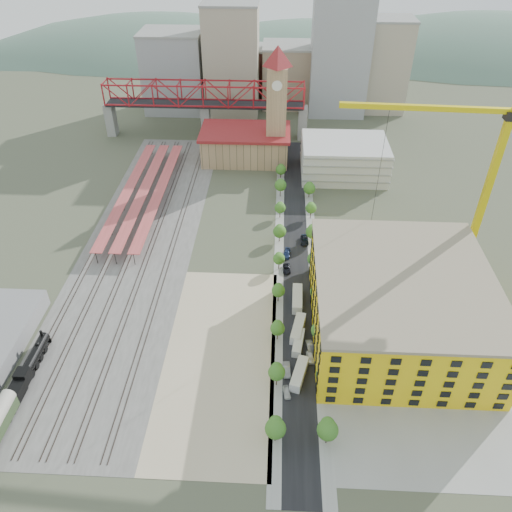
{
  "coord_description": "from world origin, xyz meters",
  "views": [
    {
      "loc": [
        9.45,
        -117.49,
        97.26
      ],
      "look_at": [
        3.72,
        -1.83,
        10.0
      ],
      "focal_mm": 35.0,
      "sensor_mm": 36.0,
      "label": 1
    }
  ],
  "objects_px": {
    "site_trailer_d": "(297,299)",
    "construction_building": "(400,304)",
    "locomotive": "(30,367)",
    "car_0": "(287,392)",
    "tower_crane": "(480,164)",
    "site_trailer_b": "(298,343)",
    "site_trailer_c": "(298,329)",
    "site_trailer_a": "(299,374)",
    "clock_tower": "(277,96)"
  },
  "relations": [
    {
      "from": "clock_tower",
      "to": "car_0",
      "type": "distance_m",
      "value": 125.86
    },
    {
      "from": "clock_tower",
      "to": "site_trailer_c",
      "type": "distance_m",
      "value": 106.06
    },
    {
      "from": "locomotive",
      "to": "site_trailer_d",
      "type": "height_order",
      "value": "locomotive"
    },
    {
      "from": "tower_crane",
      "to": "site_trailer_d",
      "type": "height_order",
      "value": "tower_crane"
    },
    {
      "from": "construction_building",
      "to": "site_trailer_b",
      "type": "height_order",
      "value": "construction_building"
    },
    {
      "from": "tower_crane",
      "to": "site_trailer_b",
      "type": "xyz_separation_m",
      "value": [
        -46.56,
        -31.9,
        -36.42
      ]
    },
    {
      "from": "tower_crane",
      "to": "site_trailer_c",
      "type": "distance_m",
      "value": 64.89
    },
    {
      "from": "construction_building",
      "to": "site_trailer_d",
      "type": "xyz_separation_m",
      "value": [
        -26.0,
        9.73,
        -7.98
      ]
    },
    {
      "from": "site_trailer_a",
      "to": "site_trailer_b",
      "type": "distance_m",
      "value": 10.42
    },
    {
      "from": "clock_tower",
      "to": "site_trailer_a",
      "type": "height_order",
      "value": "clock_tower"
    },
    {
      "from": "car_0",
      "to": "tower_crane",
      "type": "bearing_deg",
      "value": 34.72
    },
    {
      "from": "site_trailer_a",
      "to": "site_trailer_d",
      "type": "height_order",
      "value": "site_trailer_d"
    },
    {
      "from": "construction_building",
      "to": "site_trailer_d",
      "type": "relative_size",
      "value": 4.84
    },
    {
      "from": "tower_crane",
      "to": "site_trailer_d",
      "type": "distance_m",
      "value": 60.87
    },
    {
      "from": "locomotive",
      "to": "site_trailer_a",
      "type": "xyz_separation_m",
      "value": [
        66.0,
        1.67,
        -0.82
      ]
    },
    {
      "from": "locomotive",
      "to": "site_trailer_c",
      "type": "xyz_separation_m",
      "value": [
        66.0,
        17.01,
        -0.8
      ]
    },
    {
      "from": "construction_building",
      "to": "locomotive",
      "type": "height_order",
      "value": "construction_building"
    },
    {
      "from": "site_trailer_a",
      "to": "car_0",
      "type": "relative_size",
      "value": 2.54
    },
    {
      "from": "site_trailer_a",
      "to": "clock_tower",
      "type": "bearing_deg",
      "value": 108.59
    },
    {
      "from": "clock_tower",
      "to": "tower_crane",
      "type": "xyz_separation_m",
      "value": [
        54.56,
        -75.18,
        8.92
      ]
    },
    {
      "from": "clock_tower",
      "to": "site_trailer_b",
      "type": "relative_size",
      "value": 5.98
    },
    {
      "from": "site_trailer_d",
      "to": "site_trailer_c",
      "type": "bearing_deg",
      "value": -88.57
    },
    {
      "from": "car_0",
      "to": "locomotive",
      "type": "bearing_deg",
      "value": 167.88
    },
    {
      "from": "tower_crane",
      "to": "site_trailer_b",
      "type": "relative_size",
      "value": 7.01
    },
    {
      "from": "construction_building",
      "to": "tower_crane",
      "type": "bearing_deg",
      "value": 50.36
    },
    {
      "from": "site_trailer_d",
      "to": "construction_building",
      "type": "bearing_deg",
      "value": -19.08
    },
    {
      "from": "site_trailer_d",
      "to": "car_0",
      "type": "relative_size",
      "value": 2.71
    },
    {
      "from": "car_0",
      "to": "site_trailer_c",
      "type": "bearing_deg",
      "value": 72.63
    },
    {
      "from": "construction_building",
      "to": "site_trailer_c",
      "type": "xyz_separation_m",
      "value": [
        -26.0,
        -2.17,
        -8.05
      ]
    },
    {
      "from": "site_trailer_d",
      "to": "clock_tower",
      "type": "bearing_deg",
      "value": 96.5
    },
    {
      "from": "clock_tower",
      "to": "tower_crane",
      "type": "relative_size",
      "value": 0.85
    },
    {
      "from": "clock_tower",
      "to": "locomotive",
      "type": "height_order",
      "value": "clock_tower"
    },
    {
      "from": "locomotive",
      "to": "site_trailer_b",
      "type": "distance_m",
      "value": 67.11
    },
    {
      "from": "site_trailer_a",
      "to": "site_trailer_d",
      "type": "bearing_deg",
      "value": 104.69
    },
    {
      "from": "tower_crane",
      "to": "site_trailer_b",
      "type": "distance_m",
      "value": 67.17
    },
    {
      "from": "car_0",
      "to": "site_trailer_d",
      "type": "bearing_deg",
      "value": 75.68
    },
    {
      "from": "site_trailer_a",
      "to": "site_trailer_d",
      "type": "distance_m",
      "value": 27.23
    },
    {
      "from": "site_trailer_a",
      "to": "car_0",
      "type": "xyz_separation_m",
      "value": [
        -3.0,
        -5.09,
        -0.69
      ]
    },
    {
      "from": "locomotive",
      "to": "tower_crane",
      "type": "height_order",
      "value": "tower_crane"
    },
    {
      "from": "construction_building",
      "to": "locomotive",
      "type": "distance_m",
      "value": 94.26
    },
    {
      "from": "site_trailer_b",
      "to": "site_trailer_c",
      "type": "distance_m",
      "value": 4.91
    },
    {
      "from": "locomotive",
      "to": "site_trailer_d",
      "type": "relative_size",
      "value": 2.22
    },
    {
      "from": "site_trailer_b",
      "to": "site_trailer_a",
      "type": "bearing_deg",
      "value": -81.3
    },
    {
      "from": "clock_tower",
      "to": "construction_building",
      "type": "xyz_separation_m",
      "value": [
        34.0,
        -99.99,
        -19.29
      ]
    },
    {
      "from": "locomotive",
      "to": "site_trailer_a",
      "type": "distance_m",
      "value": 66.03
    },
    {
      "from": "site_trailer_a",
      "to": "car_0",
      "type": "height_order",
      "value": "site_trailer_a"
    },
    {
      "from": "locomotive",
      "to": "car_0",
      "type": "relative_size",
      "value": 6.03
    },
    {
      "from": "clock_tower",
      "to": "locomotive",
      "type": "relative_size",
      "value": 2.24
    },
    {
      "from": "site_trailer_b",
      "to": "site_trailer_d",
      "type": "height_order",
      "value": "site_trailer_d"
    },
    {
      "from": "site_trailer_b",
      "to": "site_trailer_c",
      "type": "relative_size",
      "value": 0.87
    }
  ]
}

